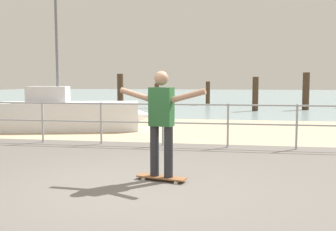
{
  "coord_description": "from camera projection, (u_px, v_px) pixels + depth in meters",
  "views": [
    {
      "loc": [
        1.4,
        -5.48,
        1.59
      ],
      "look_at": [
        0.16,
        2.0,
        0.9
      ],
      "focal_mm": 41.36,
      "sensor_mm": 36.0,
      "label": 1
    }
  ],
  "objects": [
    {
      "name": "beach_strip",
      "position": [
        188.0,
        129.0,
        12.63
      ],
      "size": [
        24.0,
        6.0,
        0.04
      ],
      "primitive_type": "cube",
      "color": "tan",
      "rests_on": "ground"
    },
    {
      "name": "skateboard",
      "position": [
        161.0,
        177.0,
        6.08
      ],
      "size": [
        0.82,
        0.39,
        0.08
      ],
      "color": "brown",
      "rests_on": "ground"
    },
    {
      "name": "groyne_post_4",
      "position": [
        306.0,
        91.0,
        20.51
      ],
      "size": [
        0.36,
        0.36,
        2.0
      ],
      "primitive_type": "cylinder",
      "color": "#422D1E",
      "rests_on": "ground"
    },
    {
      "name": "groyne_post_3",
      "position": [
        255.0,
        94.0,
        19.74
      ],
      "size": [
        0.31,
        0.31,
        1.76
      ],
      "primitive_type": "cylinder",
      "color": "#422D1E",
      "rests_on": "ground"
    },
    {
      "name": "groyne_post_0",
      "position": [
        120.0,
        90.0,
        24.16
      ],
      "size": [
        0.38,
        0.38,
        1.99
      ],
      "primitive_type": "cylinder",
      "color": "#422D1E",
      "rests_on": "ground"
    },
    {
      "name": "sea_surface",
      "position": [
        218.0,
        96.0,
        40.14
      ],
      "size": [
        72.0,
        50.0,
        0.04
      ],
      "primitive_type": "cube",
      "color": "#849EA3",
      "rests_on": "ground"
    },
    {
      "name": "ground_plane",
      "position": [
        116.0,
        210.0,
        4.77
      ],
      "size": [
        24.0,
        10.0,
        0.04
      ],
      "primitive_type": "cube",
      "color": "#605B56",
      "rests_on": "ground"
    },
    {
      "name": "groyne_post_2",
      "position": [
        208.0,
        93.0,
        24.58
      ],
      "size": [
        0.27,
        0.27,
        1.51
      ],
      "primitive_type": "cylinder",
      "color": "#422D1E",
      "rests_on": "ground"
    },
    {
      "name": "sailboat",
      "position": [
        73.0,
        114.0,
        12.23
      ],
      "size": [
        5.06,
        2.43,
        4.57
      ],
      "color": "silver",
      "rests_on": "ground"
    },
    {
      "name": "groyne_post_1",
      "position": [
        157.0,
        96.0,
        21.92
      ],
      "size": [
        0.26,
        0.26,
        1.42
      ],
      "primitive_type": "cylinder",
      "color": "#422D1E",
      "rests_on": "ground"
    },
    {
      "name": "skateboarder",
      "position": [
        161.0,
        117.0,
        5.99
      ],
      "size": [
        1.42,
        0.44,
        1.65
      ],
      "color": "#26262B",
      "rests_on": "skateboard"
    },
    {
      "name": "railing_fence",
      "position": [
        132.0,
        117.0,
        9.39
      ],
      "size": [
        13.97,
        0.05,
        1.05
      ],
      "color": "#9EA0A5",
      "rests_on": "ground"
    }
  ]
}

